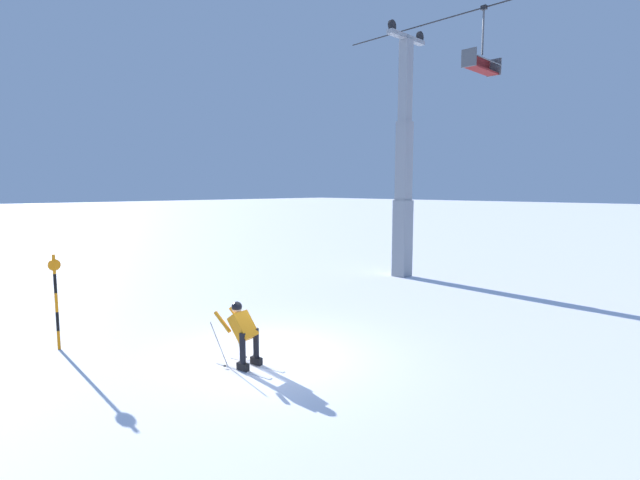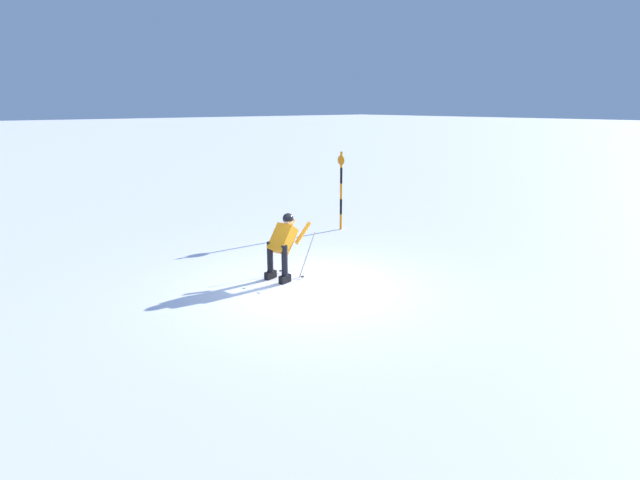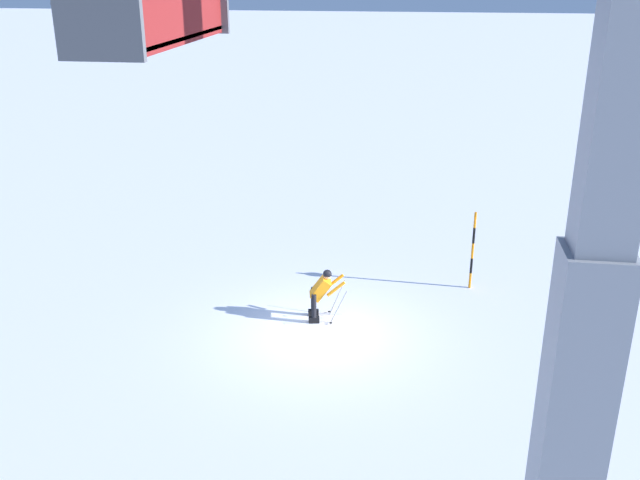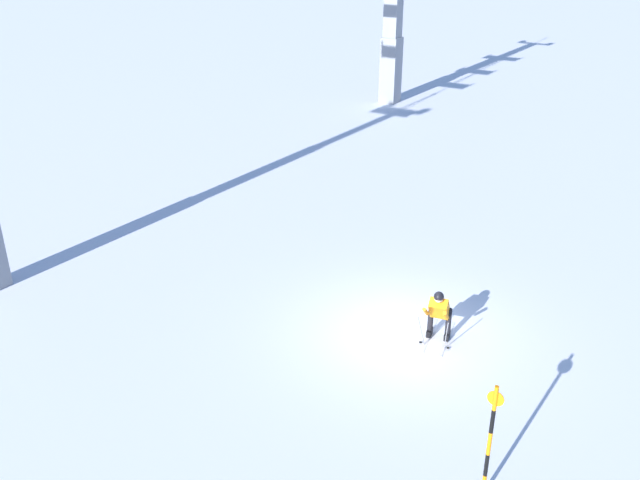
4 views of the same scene
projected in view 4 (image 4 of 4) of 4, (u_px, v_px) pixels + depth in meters
The scene contains 4 objects.
ground_plane at pixel (403, 333), 16.49m from camera, with size 260.00×260.00×0.00m, color white.
skier_carving_main at pixel (439, 312), 15.81m from camera, with size 1.71×0.90×1.56m.
lift_tower_far at pixel (393, 17), 34.96m from camera, with size 0.90×2.59×10.64m.
trail_marker_pole at pixel (490, 439), 11.33m from camera, with size 0.07×0.28×2.32m.
Camera 4 is at (-12.91, -5.65, 9.06)m, focal length 38.66 mm.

